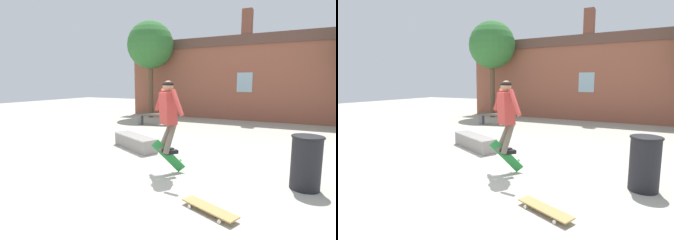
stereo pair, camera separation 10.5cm
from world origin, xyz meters
TOP-DOWN VIEW (x-y plane):
  - ground_plane at (0.00, 0.00)m, footprint 40.00×40.00m
  - building_backdrop at (0.01, 8.93)m, footprint 11.89×0.52m
  - tree_left at (-4.07, 7.84)m, footprint 2.33×2.33m
  - park_bench at (-2.61, 5.77)m, footprint 1.63×0.76m
  - skate_ledge at (-1.14, 2.00)m, footprint 1.64×1.11m
  - trash_bin at (2.97, 1.01)m, footprint 0.51×0.51m
  - skater at (0.57, 0.62)m, footprint 0.96×0.74m
  - skateboard_flipping at (0.55, 0.68)m, footprint 0.59×0.38m
  - skateboard_resting at (1.78, -0.52)m, footprint 0.88×0.53m

SIDE VIEW (x-z plane):
  - ground_plane at x=0.00m, z-range 0.00..0.00m
  - skateboard_resting at x=1.78m, z-range 0.03..0.11m
  - skate_ledge at x=-1.14m, z-range 0.00..0.37m
  - park_bench at x=-2.61m, z-range 0.11..0.59m
  - skateboard_flipping at x=0.55m, z-range 0.00..0.70m
  - trash_bin at x=2.97m, z-range 0.02..0.94m
  - skater at x=0.57m, z-range 0.55..1.96m
  - building_backdrop at x=0.01m, z-range -0.46..4.62m
  - tree_left at x=-4.07m, z-range 1.21..6.02m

